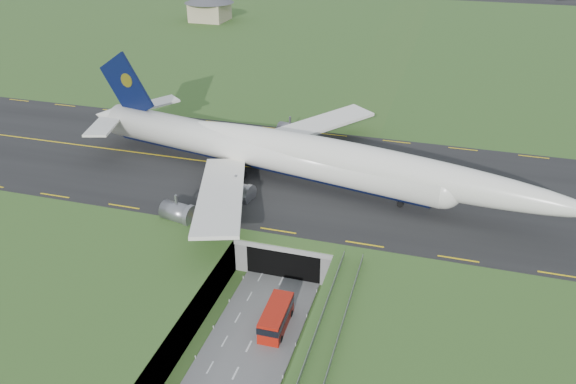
% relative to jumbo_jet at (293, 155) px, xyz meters
% --- Properties ---
extents(ground, '(900.00, 900.00, 0.00)m').
position_rel_jumbo_jet_xyz_m(ground, '(4.44, -29.26, -11.61)').
color(ground, '#336026').
rests_on(ground, ground).
extents(airfield_deck, '(800.00, 800.00, 6.00)m').
position_rel_jumbo_jet_xyz_m(airfield_deck, '(4.44, -29.26, -8.61)').
color(airfield_deck, gray).
rests_on(airfield_deck, ground).
extents(trench_road, '(12.00, 75.00, 0.20)m').
position_rel_jumbo_jet_xyz_m(trench_road, '(4.44, -36.76, -11.51)').
color(trench_road, slate).
rests_on(trench_road, ground).
extents(taxiway, '(800.00, 44.00, 0.18)m').
position_rel_jumbo_jet_xyz_m(taxiway, '(4.44, 3.74, -5.52)').
color(taxiway, black).
rests_on(taxiway, airfield_deck).
extents(tunnel_portal, '(17.00, 22.30, 6.00)m').
position_rel_jumbo_jet_xyz_m(tunnel_portal, '(4.44, -12.55, -8.28)').
color(tunnel_portal, gray).
rests_on(tunnel_portal, ground).
extents(jumbo_jet, '(98.21, 61.76, 20.82)m').
position_rel_jumbo_jet_xyz_m(jumbo_jet, '(0.00, 0.00, 0.00)').
color(jumbo_jet, white).
rests_on(jumbo_jet, ground).
extents(shuttle_tram, '(3.30, 8.29, 3.35)m').
position_rel_jumbo_jet_xyz_m(shuttle_tram, '(6.81, -32.46, -9.78)').
color(shuttle_tram, '#AF190B').
rests_on(shuttle_tram, ground).
extents(service_building, '(20.83, 20.83, 11.24)m').
position_rel_jumbo_jet_xyz_m(service_building, '(-74.57, 134.17, 1.05)').
color(service_building, tan).
rests_on(service_building, ground).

